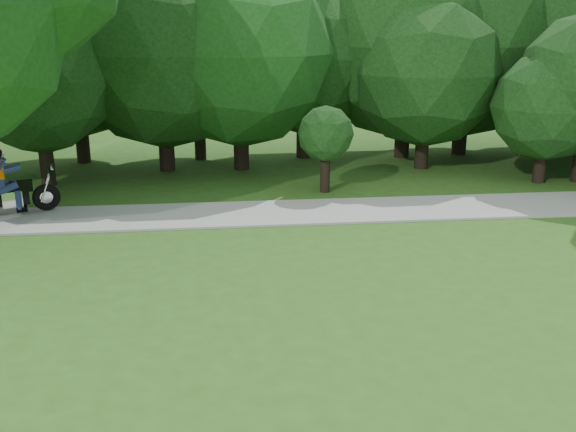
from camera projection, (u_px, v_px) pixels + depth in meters
name	position (u px, v px, depth m)	size (l,w,h in m)	color
ground	(539.00, 366.00, 9.13)	(100.00, 100.00, 0.00)	#345A19
walkway	(390.00, 209.00, 16.73)	(60.00, 2.20, 0.06)	#9D9D98
tree_line	(368.00, 55.00, 21.90)	(39.60, 11.59, 7.63)	black
touring_motorcycle	(7.00, 190.00, 15.99)	(2.20, 1.14, 1.71)	black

